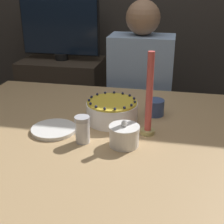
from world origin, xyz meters
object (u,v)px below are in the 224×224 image
object	(u,v)px
sugar_shaker	(82,129)
person_man_blue_shirt	(140,107)
tv_monitor	(60,27)
cake	(112,111)
candle	(149,101)
sugar_bowl	(124,135)

from	to	relation	value
sugar_shaker	person_man_blue_shirt	distance (m)	0.93
sugar_shaker	tv_monitor	xyz separation A→B (m)	(-0.54, 1.24, 0.20)
person_man_blue_shirt	tv_monitor	size ratio (longest dim) A/B	1.97
cake	sugar_shaker	world-z (taller)	sugar_shaker
sugar_shaker	candle	size ratio (longest dim) A/B	0.31
sugar_shaker	candle	distance (m)	0.29
person_man_blue_shirt	candle	bearing A→B (deg)	98.73
sugar_bowl	person_man_blue_shirt	bearing A→B (deg)	92.37
person_man_blue_shirt	sugar_bowl	bearing A→B (deg)	92.37
cake	candle	size ratio (longest dim) A/B	0.67
sugar_bowl	cake	bearing A→B (deg)	113.31
sugar_shaker	person_man_blue_shirt	bearing A→B (deg)	81.71
sugar_shaker	candle	xyz separation A→B (m)	(0.24, 0.12, 0.09)
sugar_bowl	sugar_shaker	world-z (taller)	sugar_shaker
cake	person_man_blue_shirt	bearing A→B (deg)	85.29
candle	person_man_blue_shirt	xyz separation A→B (m)	(-0.12, 0.76, -0.34)
sugar_bowl	tv_monitor	xyz separation A→B (m)	(-0.70, 1.23, 0.22)
sugar_shaker	person_man_blue_shirt	xyz separation A→B (m)	(0.13, 0.88, -0.25)
tv_monitor	person_man_blue_shirt	bearing A→B (deg)	-28.38
candle	tv_monitor	world-z (taller)	tv_monitor
cake	sugar_shaker	bearing A→B (deg)	-108.69
sugar_bowl	candle	world-z (taller)	candle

